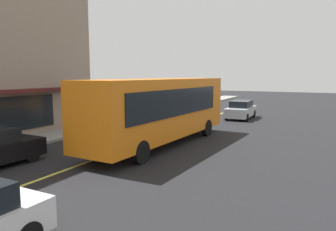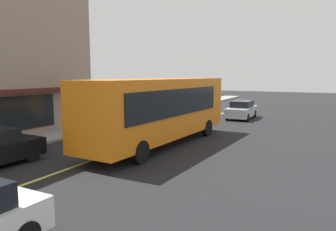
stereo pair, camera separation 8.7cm
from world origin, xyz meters
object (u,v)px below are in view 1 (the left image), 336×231
(traffic_light, at_px, (81,93))
(pedestrian_at_corner, at_px, (108,109))
(car_silver, at_px, (241,110))
(bus, at_px, (161,108))

(traffic_light, xyz_separation_m, pedestrian_at_corner, (2.72, -0.02, -1.31))
(pedestrian_at_corner, bearing_deg, car_silver, -42.74)
(car_silver, xyz_separation_m, pedestrian_at_corner, (-8.30, 7.67, 0.48))
(bus, height_order, pedestrian_at_corner, bus)
(bus, relative_size, car_silver, 2.61)
(bus, distance_m, car_silver, 12.22)
(car_silver, distance_m, pedestrian_at_corner, 11.31)
(bus, distance_m, traffic_light, 6.52)
(bus, relative_size, pedestrian_at_corner, 6.33)
(traffic_light, distance_m, car_silver, 13.56)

